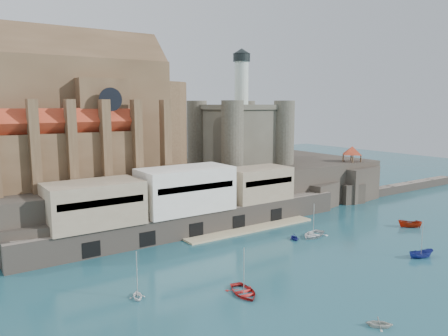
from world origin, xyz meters
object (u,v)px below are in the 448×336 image
at_px(castle_keep, 240,131).
at_px(boat_1, 379,327).
at_px(pavilion, 352,151).
at_px(boat_2, 421,258).
at_px(boat_0, 244,294).
at_px(church, 81,119).

relative_size(castle_keep, boat_1, 9.69).
relative_size(pavilion, boat_2, 1.45).
bearing_deg(boat_0, pavilion, 40.24).
xyz_separation_m(church, castle_keep, (40.21, -0.78, -3.81)).
bearing_deg(boat_2, boat_0, 100.96).
xyz_separation_m(church, boat_0, (6.67, -47.16, -22.13)).
bearing_deg(church, boat_0, -81.95).
height_order(pavilion, boat_2, pavilion).
distance_m(church, pavilion, 68.65).
bearing_deg(church, castle_keep, -1.11).
height_order(boat_1, boat_2, boat_2).
height_order(castle_keep, boat_1, castle_keep).
height_order(pavilion, boat_1, pavilion).
bearing_deg(church, boat_1, -77.33).
bearing_deg(boat_2, boat_1, 132.73).
bearing_deg(boat_1, boat_2, -22.54).
distance_m(castle_keep, pavilion, 30.50).
bearing_deg(pavilion, boat_2, -126.17).
bearing_deg(castle_keep, boat_1, -112.77).
bearing_deg(church, boat_2, -53.31).
bearing_deg(boat_1, pavilion, -2.60).
height_order(church, pavilion, church).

